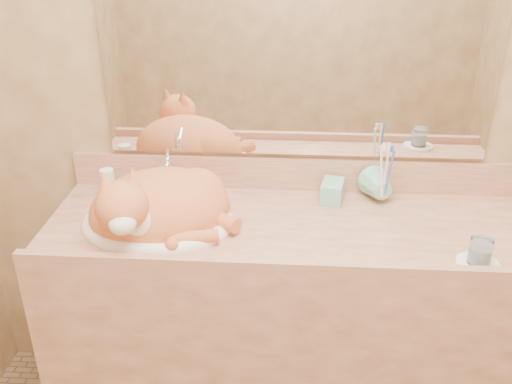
# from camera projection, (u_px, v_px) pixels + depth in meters

# --- Properties ---
(wall_back) EXTENTS (2.40, 0.02, 2.50)m
(wall_back) POSITION_uv_depth(u_px,v_px,m) (297.00, 80.00, 1.90)
(wall_back) COLOR olive
(wall_back) RESTS_ON ground
(vanity_counter) EXTENTS (1.60, 0.55, 0.85)m
(vanity_counter) POSITION_uv_depth(u_px,v_px,m) (289.00, 329.00, 2.03)
(vanity_counter) COLOR #945942
(vanity_counter) RESTS_ON floor
(mirror) EXTENTS (1.30, 0.02, 0.80)m
(mirror) POSITION_uv_depth(u_px,v_px,m) (298.00, 38.00, 1.83)
(mirror) COLOR white
(mirror) RESTS_ON wall_back
(sink_basin) EXTENTS (0.56, 0.50, 0.15)m
(sink_basin) POSITION_uv_depth(u_px,v_px,m) (157.00, 203.00, 1.81)
(sink_basin) COLOR white
(sink_basin) RESTS_ON vanity_counter
(faucet) EXTENTS (0.08, 0.13, 0.17)m
(faucet) POSITION_uv_depth(u_px,v_px,m) (169.00, 176.00, 1.97)
(faucet) COLOR white
(faucet) RESTS_ON vanity_counter
(cat) EXTENTS (0.57, 0.52, 0.25)m
(cat) POSITION_uv_depth(u_px,v_px,m) (157.00, 204.00, 1.79)
(cat) COLOR #C45D2D
(cat) RESTS_ON sink_basin
(soap_dispenser) EXTENTS (0.08, 0.09, 0.16)m
(soap_dispenser) POSITION_uv_depth(u_px,v_px,m) (331.00, 186.00, 1.91)
(soap_dispenser) COLOR #7EC9A7
(soap_dispenser) RESTS_ON vanity_counter
(toothbrush_cup) EXTENTS (0.14, 0.14, 0.10)m
(toothbrush_cup) POSITION_uv_depth(u_px,v_px,m) (383.00, 193.00, 1.93)
(toothbrush_cup) COLOR #7EC9A7
(toothbrush_cup) RESTS_ON vanity_counter
(toothbrushes) EXTENTS (0.04, 0.04, 0.23)m
(toothbrushes) POSITION_uv_depth(u_px,v_px,m) (386.00, 170.00, 1.89)
(toothbrushes) COLOR white
(toothbrushes) RESTS_ON toothbrush_cup
(saucer) EXTENTS (0.12, 0.12, 0.01)m
(saucer) POSITION_uv_depth(u_px,v_px,m) (478.00, 264.00, 1.62)
(saucer) COLOR white
(saucer) RESTS_ON vanity_counter
(water_glass) EXTENTS (0.06, 0.06, 0.08)m
(water_glass) POSITION_uv_depth(u_px,v_px,m) (480.00, 251.00, 1.61)
(water_glass) COLOR silver
(water_glass) RESTS_ON saucer
(lotion_bottle) EXTENTS (0.05, 0.05, 0.11)m
(lotion_bottle) POSITION_uv_depth(u_px,v_px,m) (108.00, 185.00, 1.97)
(lotion_bottle) COLOR white
(lotion_bottle) RESTS_ON vanity_counter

